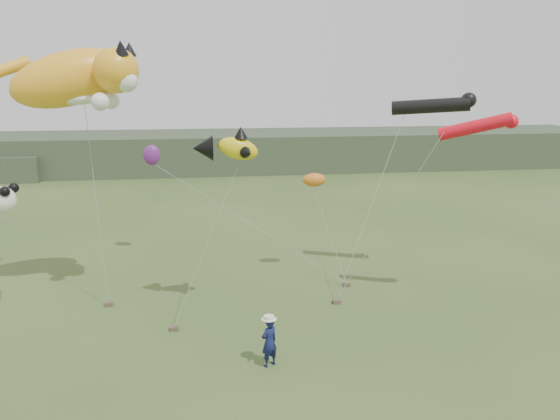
% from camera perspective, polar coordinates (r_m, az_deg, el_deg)
% --- Properties ---
extents(ground, '(120.00, 120.00, 0.00)m').
position_cam_1_polar(ground, '(19.61, -1.96, -16.08)').
color(ground, '#385123').
rests_on(ground, ground).
extents(headland, '(90.00, 13.00, 4.00)m').
position_cam_1_polar(headland, '(62.18, -9.51, 5.97)').
color(headland, '#2D3D28').
rests_on(headland, ground).
extents(festival_attendant, '(0.77, 0.69, 1.77)m').
position_cam_1_polar(festival_attendant, '(19.28, -1.14, -13.63)').
color(festival_attendant, '#131847').
rests_on(festival_attendant, ground).
extents(sandbag_anchors, '(15.28, 4.10, 0.17)m').
position_cam_1_polar(sandbag_anchors, '(23.94, -8.33, -10.33)').
color(sandbag_anchors, brown).
rests_on(sandbag_anchors, ground).
extents(cat_kite, '(6.52, 3.53, 3.39)m').
position_cam_1_polar(cat_kite, '(24.58, -20.18, 12.88)').
color(cat_kite, '#F5A620').
rests_on(cat_kite, ground).
extents(fish_kite, '(2.64, 1.77, 1.47)m').
position_cam_1_polar(fish_kite, '(21.64, -5.74, 6.50)').
color(fish_kite, yellow).
rests_on(fish_kite, ground).
extents(tube_kites, '(3.71, 5.67, 1.93)m').
position_cam_1_polar(tube_kites, '(25.81, 17.47, 9.79)').
color(tube_kites, black).
rests_on(tube_kites, ground).
extents(misc_kites, '(9.15, 4.65, 1.75)m').
position_cam_1_polar(misc_kites, '(28.45, -5.88, 4.59)').
color(misc_kites, orange).
rests_on(misc_kites, ground).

